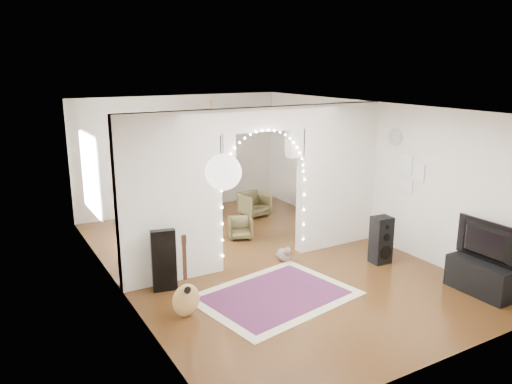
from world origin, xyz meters
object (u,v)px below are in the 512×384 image
acoustic_guitar (186,287)px  dining_chair_right (254,204)px  media_console (480,278)px  dining_table (176,190)px  bookcase (181,181)px  dining_chair_left (240,228)px  floor_speaker (381,240)px

acoustic_guitar → dining_chair_right: bearing=36.7°
media_console → dining_chair_right: dining_chair_right is taller
dining_table → bookcase: bearing=53.8°
dining_chair_left → dining_chair_right: bearing=72.0°
acoustic_guitar → bookcase: (1.84, 4.76, 0.32)m
bookcase → dining_chair_right: 1.80m
acoustic_guitar → dining_table: 4.52m
bookcase → dining_chair_right: (1.34, -1.11, -0.48)m
floor_speaker → media_console: bearing=-69.7°
bookcase → floor_speaker: bearing=-83.8°
floor_speaker → dining_table: floor_speaker is taller
acoustic_guitar → dining_chair_left: (2.16, 2.45, -0.23)m
floor_speaker → media_console: (0.45, -1.66, -0.16)m
floor_speaker → dining_chair_left: (-1.53, 2.34, -0.20)m
acoustic_guitar → dining_chair_right: 4.84m
media_console → bookcase: (-2.31, 6.30, 0.51)m
floor_speaker → dining_chair_right: (-0.52, 3.54, -0.14)m
bookcase → dining_table: 0.60m
dining_table → dining_chair_left: 1.97m
media_console → dining_chair_right: 5.28m
floor_speaker → dining_table: bearing=122.7°
dining_chair_right → acoustic_guitar: bearing=-139.1°
bookcase → dining_chair_left: 2.39m
acoustic_guitar → media_console: acoustic_guitar is taller
floor_speaker → media_console: size_ratio=0.83×
acoustic_guitar → dining_chair_left: acoustic_guitar is taller
media_console → dining_chair_right: size_ratio=1.67×
bookcase → dining_chair_right: bearing=-55.2°
dining_chair_right → dining_chair_left: bearing=-138.2°
dining_chair_left → floor_speaker: bearing=-34.7°
acoustic_guitar → dining_chair_right: (3.18, 3.65, -0.17)m
floor_speaker → dining_chair_right: 3.58m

